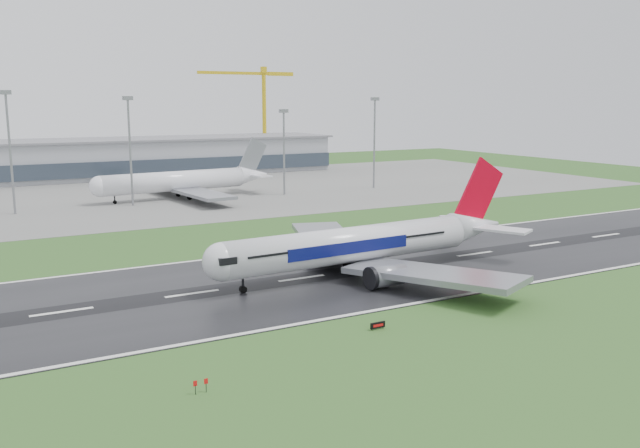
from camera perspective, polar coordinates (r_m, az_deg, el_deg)
ground at (r=111.09m, az=-10.83°, el=-5.88°), size 520.00×520.00×0.00m
runway at (r=111.08m, az=-10.83°, el=-5.86°), size 400.00×45.00×0.10m
apron at (r=231.09m, az=-20.57°, el=2.04°), size 400.00×130.00×0.08m
terminal at (r=289.50m, az=-22.44°, el=4.95°), size 240.00×36.00×15.00m
main_airliner at (r=120.83m, az=4.36°, el=0.25°), size 67.25×64.34×18.99m
parked_airliner at (r=220.65m, az=-11.75°, el=4.51°), size 67.37×63.53×18.18m
tower_crane at (r=330.82m, az=-4.77°, el=9.06°), size 48.24×4.63×47.30m
runway_sign at (r=92.98m, az=4.94°, el=-8.62°), size 2.31×0.64×1.04m
floodmast_2 at (r=202.76m, az=-24.87°, el=5.33°), size 0.64×0.64×32.76m
floodmast_3 at (r=207.66m, az=-15.85°, el=5.78°), size 0.64×0.64×31.29m
floodmast_4 at (r=224.74m, az=-3.08°, el=5.96°), size 0.64×0.64×27.29m
floodmast_5 at (r=242.41m, az=4.65°, el=6.73°), size 0.64×0.64×31.28m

